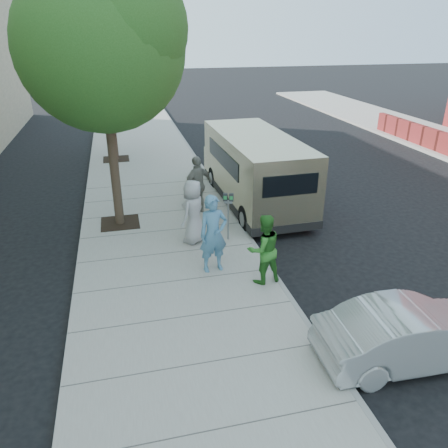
# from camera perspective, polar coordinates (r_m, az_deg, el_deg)

# --- Properties ---
(ground) EXTENTS (120.00, 120.00, 0.00)m
(ground) POSITION_cam_1_polar(r_m,az_deg,el_deg) (12.45, -2.43, -3.86)
(ground) COLOR black
(ground) RESTS_ON ground
(sidewalk) EXTENTS (5.00, 60.00, 0.15)m
(sidewalk) POSITION_cam_1_polar(r_m,az_deg,el_deg) (12.28, -7.03, -4.05)
(sidewalk) COLOR gray
(sidewalk) RESTS_ON ground
(curb_face) EXTENTS (0.12, 60.00, 0.16)m
(curb_face) POSITION_cam_1_polar(r_m,az_deg,el_deg) (12.73, 3.93, -2.84)
(curb_face) COLOR gray
(curb_face) RESTS_ON ground
(tree_near) EXTENTS (4.62, 4.60, 7.53)m
(tree_near) POSITION_cam_1_polar(r_m,az_deg,el_deg) (13.18, -15.61, 22.10)
(tree_near) COLOR black
(tree_near) RESTS_ON sidewalk
(tree_far) EXTENTS (3.92, 3.80, 6.49)m
(tree_far) POSITION_cam_1_polar(r_m,az_deg,el_deg) (20.79, -15.15, 20.85)
(tree_far) COLOR black
(tree_far) RESTS_ON sidewalk
(parking_meter) EXTENTS (0.31, 0.20, 1.44)m
(parking_meter) POSITION_cam_1_polar(r_m,az_deg,el_deg) (12.49, 0.57, 2.31)
(parking_meter) COLOR gray
(parking_meter) RESTS_ON sidewalk
(van) EXTENTS (2.41, 6.77, 2.49)m
(van) POSITION_cam_1_polar(r_m,az_deg,el_deg) (15.60, 3.99, 7.30)
(van) COLOR #C0B38A
(van) RESTS_ON ground
(sedan) EXTENTS (3.74, 1.39, 1.22)m
(sedan) POSITION_cam_1_polar(r_m,az_deg,el_deg) (9.19, 23.53, -13.03)
(sedan) COLOR #A6AAAD
(sedan) RESTS_ON ground
(person_officer) EXTENTS (0.80, 0.59, 2.02)m
(person_officer) POSITION_cam_1_polar(r_m,az_deg,el_deg) (10.90, -1.40, -1.31)
(person_officer) COLOR teal
(person_officer) RESTS_ON sidewalk
(person_green_shirt) EXTENTS (0.96, 0.80, 1.76)m
(person_green_shirt) POSITION_cam_1_polar(r_m,az_deg,el_deg) (10.49, 5.22, -3.29)
(person_green_shirt) COLOR #2E7727
(person_green_shirt) RESTS_ON sidewalk
(person_gray_shirt) EXTENTS (1.05, 1.07, 1.86)m
(person_gray_shirt) POSITION_cam_1_polar(r_m,az_deg,el_deg) (12.44, -4.03, 1.60)
(person_gray_shirt) COLOR #A2A2A4
(person_gray_shirt) RESTS_ON sidewalk
(person_striped_polo) EXTENTS (1.23, 0.95, 1.94)m
(person_striped_polo) POSITION_cam_1_polar(r_m,az_deg,el_deg) (14.46, -3.44, 5.11)
(person_striped_polo) COLOR gray
(person_striped_polo) RESTS_ON sidewalk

